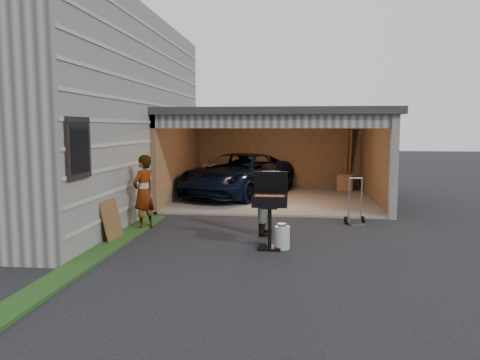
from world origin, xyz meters
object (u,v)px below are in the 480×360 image
Objects in this scene: bbq_grill at (270,204)px; plywood_panel at (112,220)px; man at (269,199)px; propane_tank at (282,237)px; minivan at (239,176)px; woman at (144,192)px; hand_truck at (355,215)px.

plywood_panel is (-3.30, 0.22, -0.45)m from bbq_grill.
man reaches higher than propane_tank.
woman is at bearing -86.42° from minivan.
propane_tank is 0.51× the size of plywood_panel.
woman is at bearing 154.72° from bbq_grill.
plywood_panel is at bearing -85.90° from minivan.
minivan is 11.34× the size of propane_tank.
minivan is at bearing -173.84° from woman.
woman reaches higher than plywood_panel.
propane_tank is at bearing -140.01° from hand_truck.
man reaches higher than hand_truck.
plywood_panel is at bearing 176.18° from propane_tank.
man is at bearing 109.62° from woman.
plywood_panel is (-1.90, -6.44, -0.28)m from minivan.
propane_tank is (1.64, -6.68, -0.49)m from minivan.
man reaches higher than minivan.
hand_truck is (4.96, 1.10, -0.64)m from woman.
propane_tank is at bearing -3.32° from bbq_grill.
bbq_grill is at bearing -174.22° from man.
woman is (-1.60, -5.24, 0.15)m from minivan.
man is 1.41m from propane_tank.
hand_truck is at bearing -56.27° from man.
propane_tank is at bearing 89.27° from woman.
man is (1.32, -5.42, 0.08)m from minivan.
minivan is 5.48m from woman.
woman is 3.84× the size of propane_tank.
minivan reaches higher than hand_truck.
man reaches higher than plywood_panel.
minivan is 6.81m from bbq_grill.
woman is 1.16× the size of bbq_grill.
man is 3.39m from plywood_panel.
hand_truck reaches higher than propane_tank.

